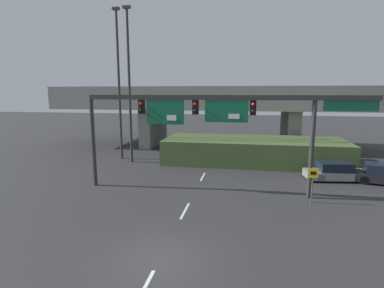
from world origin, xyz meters
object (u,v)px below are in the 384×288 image
(highway_light_pole_far, at_px, (119,82))
(parked_sedan_near_right, at_px, (335,172))
(signal_gantry, at_px, (213,113))
(speed_limit_sign, at_px, (313,180))
(highway_light_pole_near, at_px, (129,83))

(highway_light_pole_far, xyz_separation_m, parked_sedan_near_right, (19.34, -4.29, -7.03))
(parked_sedan_near_right, bearing_deg, highway_light_pole_far, 159.89)
(signal_gantry, xyz_separation_m, highway_light_pole_far, (-10.30, 8.80, 2.31))
(highway_light_pole_far, bearing_deg, parked_sedan_near_right, -12.51)
(speed_limit_sign, bearing_deg, highway_light_pole_far, 149.65)
(speed_limit_sign, xyz_separation_m, highway_light_pole_near, (-14.95, 8.42, 6.09))
(highway_light_pole_far, bearing_deg, signal_gantry, -40.49)
(highway_light_pole_far, distance_m, parked_sedan_near_right, 21.02)
(signal_gantry, height_order, highway_light_pole_far, highway_light_pole_far)
(speed_limit_sign, height_order, highway_light_pole_far, highway_light_pole_far)
(speed_limit_sign, height_order, highway_light_pole_near, highway_light_pole_near)
(highway_light_pole_near, relative_size, highway_light_pole_far, 0.98)
(speed_limit_sign, distance_m, highway_light_pole_far, 20.14)
(signal_gantry, distance_m, speed_limit_sign, 7.40)
(highway_light_pole_near, distance_m, parked_sedan_near_right, 19.29)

